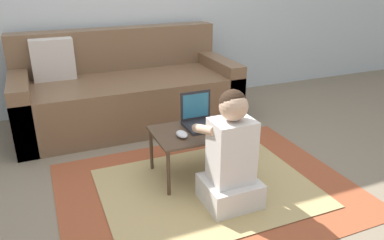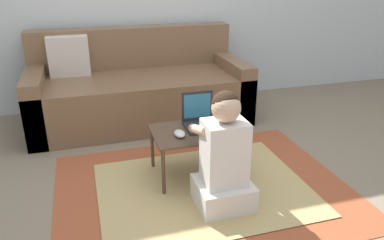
{
  "view_description": "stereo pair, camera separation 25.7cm",
  "coord_description": "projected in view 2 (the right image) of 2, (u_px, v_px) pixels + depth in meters",
  "views": [
    {
      "loc": [
        -0.92,
        -2.01,
        1.38
      ],
      "look_at": [
        0.0,
        0.18,
        0.4
      ],
      "focal_mm": 35.0,
      "sensor_mm": 36.0,
      "label": 1
    },
    {
      "loc": [
        -0.68,
        -2.1,
        1.38
      ],
      "look_at": [
        0.0,
        0.18,
        0.4
      ],
      "focal_mm": 35.0,
      "sensor_mm": 36.0,
      "label": 2
    }
  ],
  "objects": [
    {
      "name": "couch",
      "position": [
        138.0,
        89.0,
        3.57
      ],
      "size": [
        1.97,
        0.92,
        0.84
      ],
      "color": "brown",
      "rests_on": "ground_plane"
    },
    {
      "name": "area_rug",
      "position": [
        204.0,
        189.0,
        2.5
      ],
      "size": [
        1.91,
        1.47,
        0.01
      ],
      "color": "#9E4C2D",
      "rests_on": "ground_plane"
    },
    {
      "name": "ground_plane",
      "position": [
        199.0,
        183.0,
        2.57
      ],
      "size": [
        16.0,
        16.0,
        0.0
      ],
      "primitive_type": "plane",
      "color": "#7F705B"
    },
    {
      "name": "laptop",
      "position": [
        201.0,
        121.0,
        2.6
      ],
      "size": [
        0.23,
        0.22,
        0.23
      ],
      "color": "#232328",
      "rests_on": "laptop_desk"
    },
    {
      "name": "laptop_desk",
      "position": [
        195.0,
        135.0,
        2.56
      ],
      "size": [
        0.58,
        0.42,
        0.34
      ],
      "color": "#4C3828",
      "rests_on": "ground_plane"
    },
    {
      "name": "person_seated",
      "position": [
        224.0,
        159.0,
        2.22
      ],
      "size": [
        0.33,
        0.43,
        0.74
      ],
      "color": "silver",
      "rests_on": "ground_plane"
    },
    {
      "name": "computer_mouse",
      "position": [
        180.0,
        134.0,
        2.46
      ],
      "size": [
        0.07,
        0.11,
        0.04
      ],
      "color": "silver",
      "rests_on": "laptop_desk"
    }
  ]
}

